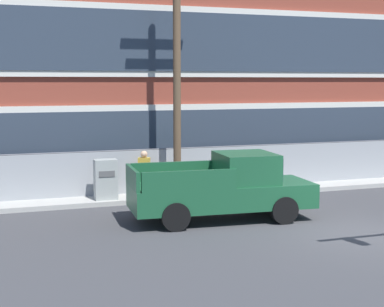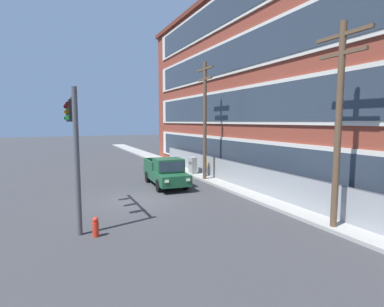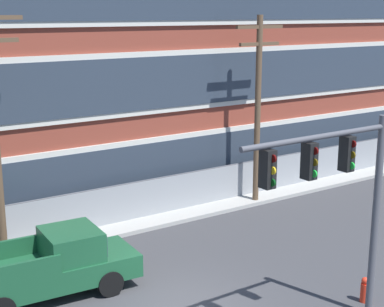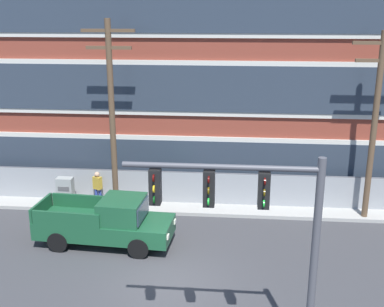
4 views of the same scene
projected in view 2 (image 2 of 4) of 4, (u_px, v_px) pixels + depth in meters
name	position (u px, v px, depth m)	size (l,w,h in m)	color
ground_plane	(138.00, 200.00, 16.84)	(160.00, 160.00, 0.00)	#38383A
sidewalk_building_side	(238.00, 188.00, 19.62)	(80.00, 2.02, 0.16)	#9E9B93
brick_mill_building	(370.00, 72.00, 17.53)	(47.13, 10.93, 14.60)	brown
chain_link_fence	(284.00, 188.00, 15.94)	(34.59, 0.06, 1.71)	gray
traffic_signal_mast	(73.00, 128.00, 12.65)	(4.85, 0.43, 5.70)	#4C4C51
pickup_truck_dark_green	(166.00, 172.00, 20.43)	(5.51, 2.30, 1.97)	#194C2D
utility_pole_near_corner	(205.00, 117.00, 21.78)	(2.29, 0.26, 8.65)	brown
utility_pole_midblock	(339.00, 118.00, 11.72)	(2.44, 0.26, 8.21)	brown
electrical_cabinet	(193.00, 166.00, 24.48)	(0.75, 0.48, 1.50)	#939993
pedestrian_near_cabinet	(205.00, 166.00, 23.35)	(0.47, 0.39, 1.69)	navy
fire_hydrant	(96.00, 227.00, 11.47)	(0.24, 0.24, 0.78)	red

